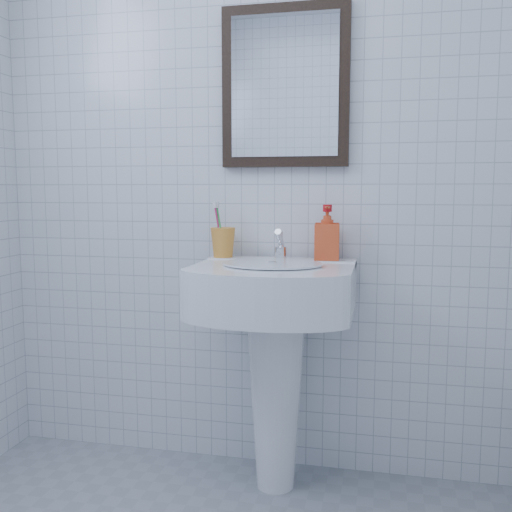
# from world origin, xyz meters

# --- Properties ---
(wall_back) EXTENTS (2.20, 0.02, 2.50)m
(wall_back) POSITION_xyz_m (0.00, 1.20, 1.25)
(wall_back) COLOR white
(wall_back) RESTS_ON ground
(washbasin) EXTENTS (0.58, 0.42, 0.89)m
(washbasin) POSITION_xyz_m (0.11, 0.99, 0.60)
(washbasin) COLOR white
(washbasin) RESTS_ON ground
(faucet) EXTENTS (0.05, 0.11, 0.12)m
(faucet) POSITION_xyz_m (0.11, 1.09, 0.93)
(faucet) COLOR silver
(faucet) RESTS_ON washbasin
(toothbrush_cup) EXTENTS (0.13, 0.13, 0.12)m
(toothbrush_cup) POSITION_xyz_m (-0.12, 1.11, 0.94)
(toothbrush_cup) COLOR orange
(toothbrush_cup) RESTS_ON washbasin
(soap_dispenser) EXTENTS (0.10, 0.10, 0.21)m
(soap_dispenser) POSITION_xyz_m (0.29, 1.12, 0.99)
(soap_dispenser) COLOR red
(soap_dispenser) RESTS_ON washbasin
(wall_mirror) EXTENTS (0.50, 0.04, 0.62)m
(wall_mirror) POSITION_xyz_m (0.11, 1.18, 1.55)
(wall_mirror) COLOR black
(wall_mirror) RESTS_ON wall_back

